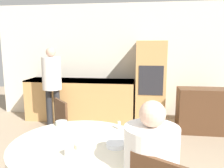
# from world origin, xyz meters

# --- Properties ---
(wall_back) EXTENTS (6.09, 0.05, 2.60)m
(wall_back) POSITION_xyz_m (0.00, 4.68, 1.30)
(wall_back) COLOR silver
(wall_back) RESTS_ON ground_plane
(kitchen_counter) EXTENTS (2.41, 0.60, 0.91)m
(kitchen_counter) POSITION_xyz_m (-0.99, 4.33, 0.47)
(kitchen_counter) COLOR tan
(kitchen_counter) RESTS_ON ground_plane
(oven_unit) EXTENTS (0.62, 0.59, 1.76)m
(oven_unit) POSITION_xyz_m (0.56, 4.34, 0.88)
(oven_unit) COLOR tan
(oven_unit) RESTS_ON ground_plane
(sideboard) EXTENTS (1.12, 0.45, 0.86)m
(sideboard) POSITION_xyz_m (1.64, 3.87, 0.43)
(sideboard) COLOR #51331E
(sideboard) RESTS_ON ground_plane
(dining_table) EXTENTS (1.26, 1.26, 0.75)m
(dining_table) POSITION_xyz_m (-0.23, 1.51, 0.53)
(dining_table) COLOR #51331E
(dining_table) RESTS_ON ground_plane
(chair_far_left) EXTENTS (0.56, 0.56, 0.95)m
(chair_far_left) POSITION_xyz_m (-0.75, 2.23, 0.53)
(chair_far_left) COLOR #51331E
(chair_far_left) RESTS_ON ground_plane
(person_standing) EXTENTS (0.38, 0.38, 1.63)m
(person_standing) POSITION_xyz_m (-1.43, 3.80, 1.00)
(person_standing) COLOR #262628
(person_standing) RESTS_ON ground_plane
(cup) EXTENTS (0.08, 0.08, 0.08)m
(cup) POSITION_xyz_m (-0.23, 1.26, 0.79)
(cup) COLOR white
(cup) RESTS_ON dining_table
(bowl_near) EXTENTS (0.13, 0.13, 0.05)m
(bowl_near) POSITION_xyz_m (-0.55, 1.93, 0.77)
(bowl_near) COLOR silver
(bowl_near) RESTS_ON dining_table
(bowl_centre) EXTENTS (0.15, 0.15, 0.04)m
(bowl_centre) POSITION_xyz_m (-0.16, 1.42, 0.77)
(bowl_centre) COLOR beige
(bowl_centre) RESTS_ON dining_table
(bowl_far) EXTENTS (0.18, 0.18, 0.04)m
(bowl_far) POSITION_xyz_m (0.13, 1.47, 0.77)
(bowl_far) COLOR silver
(bowl_far) RESTS_ON dining_table
(salt_shaker) EXTENTS (0.03, 0.03, 0.09)m
(salt_shaker) POSITION_xyz_m (0.12, 1.90, 0.79)
(salt_shaker) COLOR white
(salt_shaker) RESTS_ON dining_table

